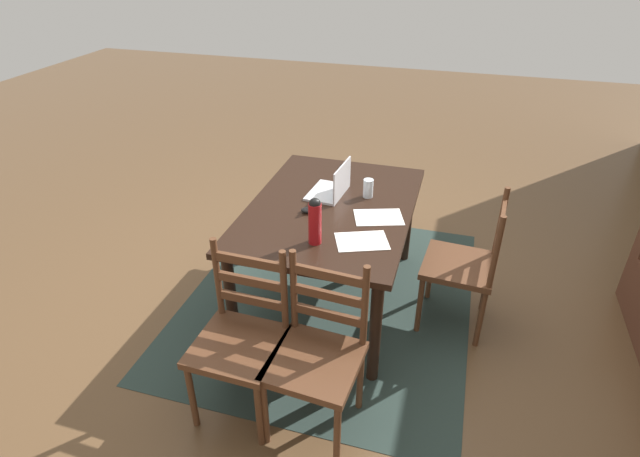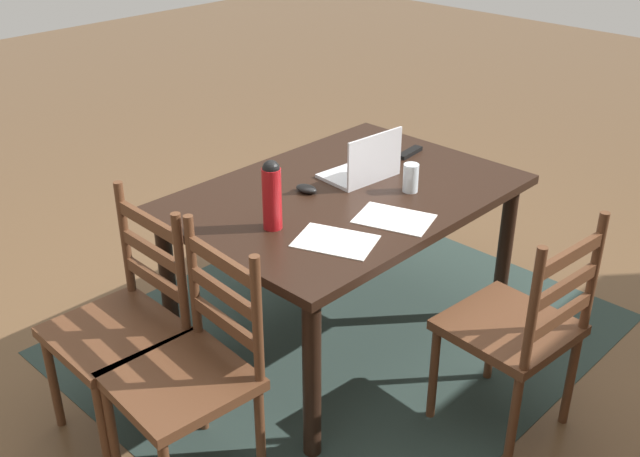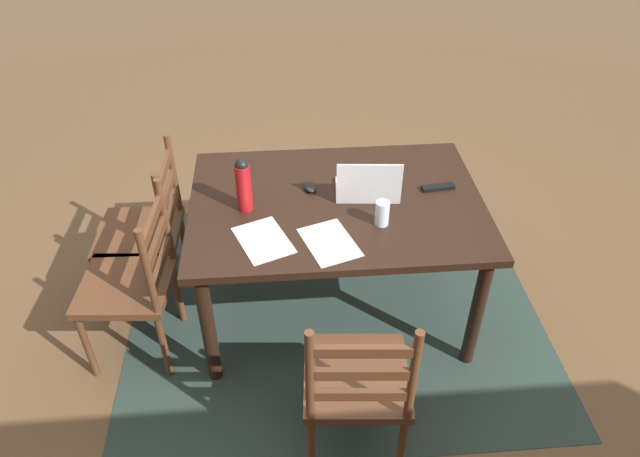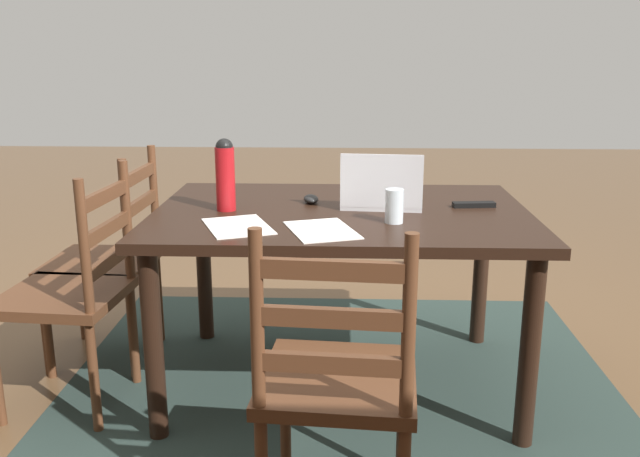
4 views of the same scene
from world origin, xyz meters
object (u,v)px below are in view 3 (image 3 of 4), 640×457
drinking_glass (382,213)px  chair_right_near (146,231)px  chair_far_head (357,383)px  dining_table (336,215)px  laptop (368,187)px  tv_remote (438,187)px  water_bottle (243,184)px  computer_mouse (310,187)px  chair_right_far (134,283)px

drinking_glass → chair_right_near: bearing=-18.5°
chair_right_near → chair_far_head: size_ratio=1.00×
dining_table → laptop: bearing=-170.2°
tv_remote → water_bottle: bearing=-91.3°
chair_right_near → computer_mouse: bearing=174.0°
water_bottle → tv_remote: 1.00m
chair_right_near → chair_right_far: size_ratio=1.00×
chair_right_far → drinking_glass: bearing=-179.6°
chair_far_head → chair_right_near: bearing=-47.0°
laptop → chair_right_near: bearing=-8.6°
chair_far_head → drinking_glass: chair_far_head is taller
chair_right_far → water_bottle: size_ratio=3.35×
dining_table → chair_far_head: size_ratio=1.55×
laptop → water_bottle: size_ratio=1.19×
water_bottle → computer_mouse: bearing=-156.8°
laptop → water_bottle: (0.61, 0.06, 0.09)m
drinking_glass → computer_mouse: 0.45m
chair_right_near → computer_mouse: size_ratio=9.50×
dining_table → drinking_glass: bearing=133.8°
dining_table → chair_right_far: chair_right_far is taller
dining_table → tv_remote: bearing=-173.2°
chair_right_near → tv_remote: size_ratio=5.59×
chair_right_far → computer_mouse: size_ratio=9.50×
chair_right_far → tv_remote: (-1.56, -0.27, 0.30)m
water_bottle → laptop: bearing=-174.8°
chair_right_near → dining_table: bearing=168.6°
drinking_glass → tv_remote: drinking_glass is taller
chair_right_near → laptop: laptop is taller
computer_mouse → chair_right_far: bearing=9.8°
computer_mouse → drinking_glass: bearing=125.5°
laptop → tv_remote: bearing=-174.5°
chair_right_near → tv_remote: bearing=174.8°
chair_right_near → laptop: size_ratio=2.81×
chair_right_near → drinking_glass: bearing=161.5°
chair_far_head → drinking_glass: (-0.20, -0.69, 0.35)m
dining_table → tv_remote: (-0.53, -0.06, 0.10)m
chair_right_far → water_bottle: water_bottle is taller
laptop → drinking_glass: 0.23m
chair_far_head → chair_right_far: same height
water_bottle → chair_right_near: bearing=-22.3°
chair_right_far → chair_right_near: bearing=-90.0°
dining_table → computer_mouse: computer_mouse is taller
computer_mouse → dining_table: bearing=128.4°
dining_table → chair_right_near: 1.07m
water_bottle → chair_right_far: bearing=17.7°
chair_right_near → computer_mouse: chair_right_near is taller
chair_far_head → laptop: 1.00m
water_bottle → drinking_glass: size_ratio=2.27×
chair_far_head → computer_mouse: bearing=-83.0°
laptop → computer_mouse: 0.30m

